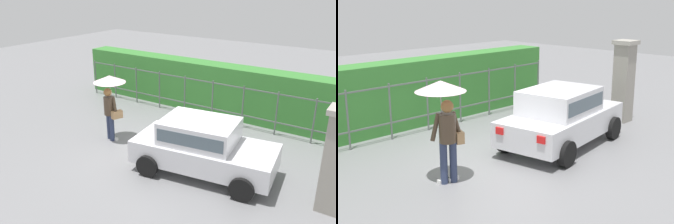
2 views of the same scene
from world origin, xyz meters
TOP-DOWN VIEW (x-y plane):
  - ground_plane at (0.00, 0.00)m, footprint 40.00×40.00m
  - car at (1.47, -0.38)m, footprint 3.91×2.28m
  - pedestrian at (-1.98, -0.14)m, footprint 1.01×1.01m
  - gate_pillar at (4.62, -0.23)m, footprint 0.60×0.60m
  - fence_section at (-0.65, 3.11)m, footprint 10.62×0.05m
  - hedge_row at (-0.65, 3.94)m, footprint 11.57×0.90m

SIDE VIEW (x-z plane):
  - ground_plane at x=0.00m, z-range 0.00..0.00m
  - car at x=1.47m, z-range 0.06..1.54m
  - fence_section at x=-0.65m, z-range 0.07..1.57m
  - hedge_row at x=-0.65m, z-range 0.00..1.90m
  - gate_pillar at x=4.62m, z-range 0.03..2.45m
  - pedestrian at x=-1.98m, z-range 0.52..2.62m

